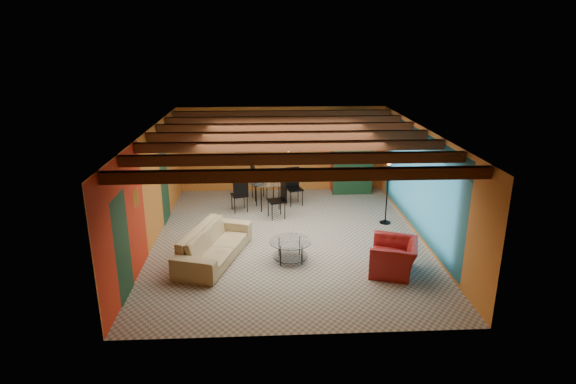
{
  "coord_description": "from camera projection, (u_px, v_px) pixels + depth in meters",
  "views": [
    {
      "loc": [
        -0.58,
        -10.8,
        4.72
      ],
      "look_at": [
        0.0,
        0.2,
        1.15
      ],
      "focal_mm": 29.63,
      "sensor_mm": 36.0,
      "label": 1
    }
  ],
  "objects": [
    {
      "name": "ceiling_fan",
      "position": [
        288.0,
        145.0,
        11.01
      ],
      "size": [
        1.5,
        1.5,
        0.44
      ],
      "primitive_type": null,
      "color": "#472614",
      "rests_on": "ceiling"
    },
    {
      "name": "sofa",
      "position": [
        214.0,
        244.0,
        10.57
      ],
      "size": [
        1.64,
        2.62,
        0.72
      ],
      "primitive_type": "imported",
      "rotation": [
        0.0,
        0.0,
        1.27
      ],
      "color": "#9C8B64",
      "rests_on": "ground"
    },
    {
      "name": "dining_table",
      "position": [
        267.0,
        190.0,
        13.71
      ],
      "size": [
        2.66,
        2.66,
        1.11
      ],
      "primitive_type": null,
      "rotation": [
        0.0,
        0.0,
        0.29
      ],
      "color": "white",
      "rests_on": "ground"
    },
    {
      "name": "armoire",
      "position": [
        351.0,
        160.0,
        15.04
      ],
      "size": [
        1.21,
        0.6,
        2.12
      ],
      "primitive_type": "cube",
      "rotation": [
        0.0,
        0.0,
        0.01
      ],
      "color": "maroon",
      "rests_on": "ground"
    },
    {
      "name": "vase",
      "position": [
        267.0,
        168.0,
        13.51
      ],
      "size": [
        0.2,
        0.2,
        0.19
      ],
      "primitive_type": "imported",
      "rotation": [
        0.0,
        0.0,
        0.07
      ],
      "color": "orange",
      "rests_on": "dining_table"
    },
    {
      "name": "painting",
      "position": [
        253.0,
        141.0,
        14.95
      ],
      "size": [
        1.05,
        0.03,
        0.65
      ],
      "primitive_type": "cube",
      "color": "black",
      "rests_on": "wall_back"
    },
    {
      "name": "floor_lamp",
      "position": [
        387.0,
        191.0,
        12.46
      ],
      "size": [
        0.43,
        0.43,
        1.8
      ],
      "primitive_type": null,
      "rotation": [
        0.0,
        0.0,
        -0.21
      ],
      "color": "black",
      "rests_on": "ground"
    },
    {
      "name": "potted_plant",
      "position": [
        353.0,
        118.0,
        14.63
      ],
      "size": [
        0.58,
        0.55,
        0.52
      ],
      "primitive_type": "imported",
      "rotation": [
        0.0,
        0.0,
        -0.4
      ],
      "color": "#26661E",
      "rests_on": "armoire"
    },
    {
      "name": "room",
      "position": [
        288.0,
        144.0,
        11.12
      ],
      "size": [
        6.52,
        8.01,
        2.71
      ],
      "color": "gray",
      "rests_on": "ground"
    },
    {
      "name": "coffee_table",
      "position": [
        290.0,
        250.0,
        10.53
      ],
      "size": [
        0.96,
        0.96,
        0.47
      ],
      "primitive_type": null,
      "rotation": [
        0.0,
        0.0,
        0.04
      ],
      "color": "white",
      "rests_on": "ground"
    },
    {
      "name": "armchair",
      "position": [
        394.0,
        257.0,
        9.97
      ],
      "size": [
        1.22,
        1.31,
        0.7
      ],
      "primitive_type": "imported",
      "rotation": [
        0.0,
        0.0,
        -1.89
      ],
      "color": "maroon",
      "rests_on": "ground"
    }
  ]
}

